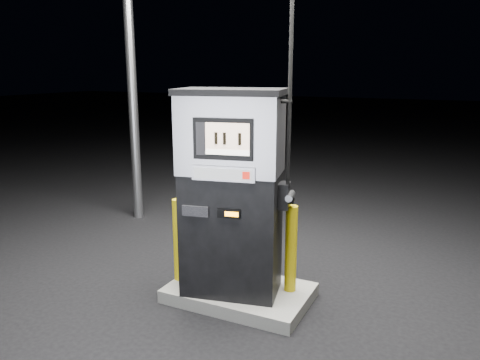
% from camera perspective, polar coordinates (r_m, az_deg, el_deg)
% --- Properties ---
extents(ground, '(80.00, 80.00, 0.00)m').
position_cam_1_polar(ground, '(5.63, -0.05, -14.27)').
color(ground, black).
rests_on(ground, ground).
extents(pump_island, '(1.60, 1.00, 0.15)m').
position_cam_1_polar(pump_island, '(5.59, -0.05, -13.59)').
color(pump_island, '#60605B').
rests_on(pump_island, ground).
extents(fuel_dispenser, '(1.31, 0.89, 4.70)m').
position_cam_1_polar(fuel_dispenser, '(5.08, -1.01, -1.42)').
color(fuel_dispenser, black).
rests_on(fuel_dispenser, pump_island).
extents(bollard_left, '(0.17, 0.17, 0.99)m').
position_cam_1_polar(bollard_left, '(5.61, -7.47, -7.26)').
color(bollard_left, gold).
rests_on(bollard_left, pump_island).
extents(bollard_right, '(0.14, 0.14, 1.00)m').
position_cam_1_polar(bollard_right, '(5.32, 6.23, -8.34)').
color(bollard_right, gold).
rests_on(bollard_right, pump_island).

